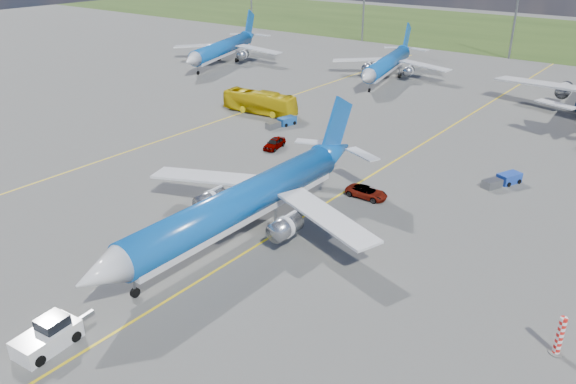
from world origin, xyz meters
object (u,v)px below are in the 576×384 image
Objects in this scene: service_car_b at (367,192)px; bg_jet_nw at (223,63)px; baggage_tug_c at (282,122)px; apron_bus at (260,102)px; warning_post at (560,336)px; bg_jet_nnw at (386,79)px; main_airliner at (242,236)px; pushback_tug at (48,336)px; baggage_tug_w at (503,180)px; service_car_a at (274,143)px.

bg_jet_nw is at bearing 52.79° from service_car_b.
apron_bus is at bearing 166.87° from baggage_tug_c.
apron_bus is 35.13m from service_car_b.
bg_jet_nnw reaches higher than warning_post.
main_airliner is (57.22, -57.70, 0.00)m from bg_jet_nw.
warning_post is 0.48× the size of pushback_tug.
pushback_tug is 0.49× the size of apron_bus.
apron_bus reaches higher than service_car_b.
pushback_tug is 1.17× the size of baggage_tug_c.
baggage_tug_c is at bearing -160.09° from baggage_tug_w.
pushback_tug is 1.50× the size of service_car_a.
apron_bus reaches higher than service_car_a.
bg_jet_nw is 8.79× the size of service_car_a.
bg_jet_nnw is 7.40× the size of service_car_b.
bg_jet_nnw reaches higher than baggage_tug_w.
main_airliner is 6.03× the size of pushback_tug.
service_car_b is at bearing -76.28° from bg_jet_nnw.
main_airliner is 2.98× the size of apron_bus.
warning_post reaches higher than pushback_tug.
bg_jet_nnw is at bearing 97.30° from pushback_tug.
bg_jet_nw is 5.86× the size of pushback_tug.
service_car_b is 0.86× the size of baggage_tug_c.
bg_jet_nw reaches higher than warning_post.
bg_jet_nnw is 0.90× the size of main_airliner.
baggage_tug_w is at bearing 115.05° from warning_post.
baggage_tug_w is (28.67, 6.59, -0.16)m from service_car_a.
baggage_tug_w is at bearing 60.02° from main_airliner.
main_airliner is 8.22× the size of service_car_b.
warning_post is at bearing -52.14° from bg_jet_nw.
bg_jet_nnw is 37.05m from baggage_tug_c.
pushback_tug is at bearing 169.00° from service_car_b.
apron_bus is 2.76× the size of service_car_b.
service_car_a is at bearing 153.81° from warning_post.
baggage_tug_c is at bearing 121.47° from main_airliner.
bg_jet_nw reaches higher than pushback_tug.
pushback_tug is at bearing -160.13° from apron_bus.
service_car_b is at bearing 148.74° from warning_post.
warning_post reaches higher than service_car_a.
warning_post is 0.08× the size of bg_jet_nw.
warning_post reaches higher than baggage_tug_w.
pushback_tug is 35.33m from service_car_b.
service_car_b is 0.86× the size of baggage_tug_w.
warning_post is at bearing -20.68° from baggage_tug_c.
bg_jet_nw is 96.62m from pushback_tug.
bg_jet_nnw is 69.42m from main_airliner.
bg_jet_nw is at bearing 155.14° from baggage_tug_c.
bg_jet_nw is 2.90× the size of apron_bus.
apron_bus is at bearing 125.88° from service_car_a.
apron_bus is at bearing 109.60° from pushback_tug.
apron_bus is 41.33m from baggage_tug_w.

